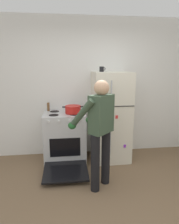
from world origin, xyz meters
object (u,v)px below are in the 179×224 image
at_px(refrigerator, 111,117).
at_px(coffee_mug, 102,69).
at_px(red_pot, 73,109).
at_px(pepper_mill, 48,107).
at_px(stove_range, 65,138).
at_px(person_cook, 99,126).

relative_size(refrigerator, coffee_mug, 14.98).
bearing_deg(red_pot, pepper_mill, 151.48).
height_order(refrigerator, red_pot, refrigerator).
height_order(refrigerator, pepper_mill, refrigerator).
bearing_deg(pepper_mill, refrigerator, -9.65).
bearing_deg(stove_range, coffee_mug, 5.55).
height_order(person_cook, pepper_mill, person_cook).
distance_m(red_pot, pepper_mill, 0.52).
bearing_deg(person_cook, stove_range, 118.74).
bearing_deg(pepper_mill, coffee_mug, -8.52).
bearing_deg(red_pot, refrigerator, 3.96).
xyz_separation_m(stove_range, person_cook, (0.49, -0.90, 0.50)).
bearing_deg(red_pot, coffee_mug, 10.47).
distance_m(stove_range, pepper_mill, 0.67).
height_order(person_cook, red_pot, person_cook).
xyz_separation_m(person_cook, red_pot, (-0.33, 0.87, 0.06)).
bearing_deg(person_cook, red_pot, 111.02).
xyz_separation_m(refrigerator, person_cook, (-0.38, -0.92, 0.12)).
bearing_deg(person_cook, coffee_mug, 77.91).
bearing_deg(pepper_mill, person_cook, -54.63).
bearing_deg(coffee_mug, stove_range, -174.45).
xyz_separation_m(refrigerator, pepper_mill, (-1.18, 0.20, 0.18)).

